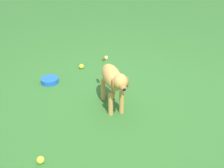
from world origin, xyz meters
TOP-DOWN VIEW (x-y plane):
  - ground at (0.00, 0.00)m, footprint 14.00×14.00m
  - dog at (-0.17, 0.01)m, footprint 0.76×0.33m
  - tennis_ball_0 at (-1.00, 0.61)m, footprint 0.07×0.07m
  - tennis_ball_1 at (0.78, 0.46)m, footprint 0.07×0.07m
  - water_bowl at (0.39, 0.81)m, footprint 0.22×0.22m

SIDE VIEW (x-z plane):
  - ground at x=0.00m, z-range 0.00..0.00m
  - water_bowl at x=0.39m, z-range 0.00..0.06m
  - tennis_ball_0 at x=-1.00m, z-range 0.00..0.07m
  - tennis_ball_1 at x=0.78m, z-range 0.00..0.07m
  - dog at x=-0.17m, z-range 0.09..0.62m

